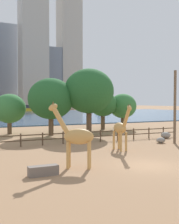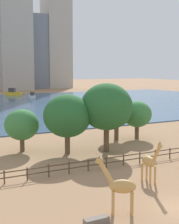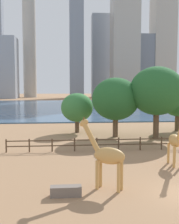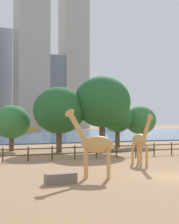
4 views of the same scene
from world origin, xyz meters
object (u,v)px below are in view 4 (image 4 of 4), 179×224
(tree_right_tall, at_px, (102,102))
(giraffe_tall, at_px, (94,144))
(tree_center_broad, at_px, (140,120))
(boat_barge, at_px, (27,128))
(feeding_trough, at_px, (61,179))
(tree_right_small, at_px, (59,110))
(giraffe_companion, at_px, (141,140))
(boat_sailboat, at_px, (44,129))
(tree_left_small, at_px, (12,122))
(tree_left_large, at_px, (117,118))
(boat_tug, at_px, (114,129))

(tree_right_tall, bearing_deg, giraffe_tall, -117.35)
(tree_center_broad, xyz_separation_m, boat_barge, (4.91, 89.11, -2.54))
(feeding_trough, distance_m, tree_right_small, 20.81)
(giraffe_companion, distance_m, boat_sailboat, 93.57)
(giraffe_tall, relative_size, giraffe_companion, 1.04)
(tree_center_broad, bearing_deg, tree_right_small, -163.81)
(giraffe_companion, relative_size, tree_left_small, 0.78)
(tree_left_large, relative_size, boat_barge, 0.98)
(boat_tug, relative_size, boat_barge, 1.18)
(feeding_trough, xyz_separation_m, tree_center_broad, (19.82, 23.18, 3.42))
(tree_center_broad, height_order, tree_right_tall, tree_right_tall)
(tree_left_large, relative_size, tree_left_small, 1.11)
(giraffe_companion, xyz_separation_m, boat_sailboat, (18.52, 91.71, -1.09))
(tree_right_tall, xyz_separation_m, boat_barge, (13.47, 94.41, -4.66))
(boat_sailboat, bearing_deg, tree_right_tall, 177.37)
(feeding_trough, bearing_deg, tree_right_tall, 57.79)
(tree_right_tall, height_order, boat_tug, tree_right_tall)
(tree_right_tall, xyz_separation_m, tree_right_small, (-4.86, 1.40, -1.03))
(feeding_trough, distance_m, tree_right_tall, 21.85)
(feeding_trough, relative_size, tree_left_large, 0.30)
(feeding_trough, bearing_deg, boat_barge, 77.58)
(tree_left_small, xyz_separation_m, boat_sailboat, (25.59, 74.18, -2.54))
(giraffe_companion, distance_m, feeding_trough, 10.52)
(giraffe_companion, distance_m, tree_center_broad, 20.88)
(tree_center_broad, bearing_deg, tree_left_small, -179.71)
(giraffe_tall, relative_size, feeding_trough, 2.47)
(tree_center_broad, height_order, boat_tug, tree_center_broad)
(tree_left_large, distance_m, tree_left_small, 14.62)
(tree_center_broad, bearing_deg, feeding_trough, -130.54)
(feeding_trough, relative_size, boat_sailboat, 0.35)
(boat_tug, bearing_deg, boat_barge, 95.62)
(tree_right_small, bearing_deg, giraffe_tall, -102.01)
(tree_left_large, distance_m, boat_barge, 89.27)
(feeding_trough, relative_size, boat_barge, 0.29)
(tree_right_tall, bearing_deg, boat_tug, 61.16)
(tree_left_large, bearing_deg, tree_right_tall, -131.99)
(giraffe_companion, xyz_separation_m, boat_tug, (37.58, 76.03, -0.78))
(giraffe_companion, height_order, tree_left_large, tree_left_large)
(boat_sailboat, height_order, boat_tug, boat_tug)
(giraffe_companion, relative_size, tree_left_large, 0.70)
(tree_center_broad, bearing_deg, tree_left_large, 175.35)
(tree_left_large, distance_m, boat_sailboat, 74.68)
(giraffe_tall, relative_size, tree_right_tall, 0.50)
(tree_left_large, distance_m, tree_right_small, 10.76)
(tree_left_small, bearing_deg, boat_sailboat, 70.97)
(tree_left_large, height_order, tree_right_small, tree_right_small)
(tree_center_broad, distance_m, tree_right_small, 14.02)
(tree_right_small, relative_size, boat_sailboat, 1.45)
(feeding_trough, xyz_separation_m, tree_left_small, (1.69, 23.09, 3.19))
(tree_left_large, bearing_deg, feeding_trough, -124.77)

